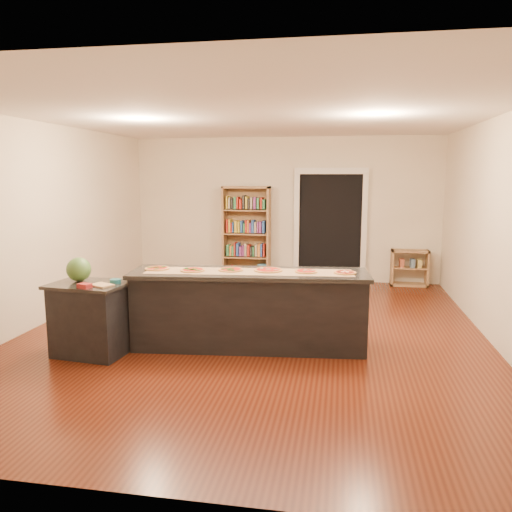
% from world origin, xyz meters
% --- Properties ---
extents(room, '(6.00, 7.00, 2.80)m').
position_xyz_m(room, '(0.00, 0.00, 1.40)').
color(room, beige).
rests_on(room, ground).
extents(doorway, '(1.40, 0.09, 2.21)m').
position_xyz_m(doorway, '(0.90, 3.46, 1.20)').
color(doorway, black).
rests_on(doorway, room).
extents(kitchen_island, '(2.83, 0.77, 0.93)m').
position_xyz_m(kitchen_island, '(0.05, -0.55, 0.47)').
color(kitchen_island, black).
rests_on(kitchen_island, ground).
extents(side_counter, '(0.86, 0.63, 0.85)m').
position_xyz_m(side_counter, '(-1.72, -1.12, 0.43)').
color(side_counter, black).
rests_on(side_counter, ground).
extents(bookshelf, '(0.93, 0.33, 1.86)m').
position_xyz_m(bookshelf, '(-0.72, 3.28, 0.93)').
color(bookshelf, '#A2794E').
rests_on(bookshelf, ground).
extents(low_shelf, '(0.68, 0.29, 0.68)m').
position_xyz_m(low_shelf, '(2.41, 3.30, 0.34)').
color(low_shelf, '#A2794E').
rests_on(low_shelf, ground).
extents(waste_bin, '(0.23, 0.23, 0.34)m').
position_xyz_m(waste_bin, '(-0.38, 3.20, 0.17)').
color(waste_bin, '#64B1E0').
rests_on(waste_bin, ground).
extents(kraft_paper, '(2.49, 0.67, 0.00)m').
position_xyz_m(kraft_paper, '(0.05, -0.57, 0.94)').
color(kraft_paper, '#91704A').
rests_on(kraft_paper, kitchen_island).
extents(watermelon, '(0.28, 0.28, 0.28)m').
position_xyz_m(watermelon, '(-1.88, -1.05, 0.99)').
color(watermelon, '#144214').
rests_on(watermelon, side_counter).
extents(cutting_board, '(0.30, 0.26, 0.02)m').
position_xyz_m(cutting_board, '(-1.51, -1.22, 0.86)').
color(cutting_board, tan).
rests_on(cutting_board, side_counter).
extents(package_red, '(0.16, 0.14, 0.05)m').
position_xyz_m(package_red, '(-1.64, -1.36, 0.87)').
color(package_red, maroon).
rests_on(package_red, side_counter).
extents(package_teal, '(0.13, 0.13, 0.05)m').
position_xyz_m(package_teal, '(-1.41, -1.08, 0.87)').
color(package_teal, '#195966').
rests_on(package_teal, side_counter).
extents(pizza_a, '(0.30, 0.30, 0.02)m').
position_xyz_m(pizza_a, '(-1.08, -0.62, 0.95)').
color(pizza_a, '#B78246').
rests_on(pizza_a, kitchen_island).
extents(pizza_b, '(0.31, 0.31, 0.02)m').
position_xyz_m(pizza_b, '(-0.63, -0.64, 0.95)').
color(pizza_b, '#B78246').
rests_on(pizza_b, kitchen_island).
extents(pizza_c, '(0.28, 0.28, 0.02)m').
position_xyz_m(pizza_c, '(-0.18, -0.54, 0.95)').
color(pizza_c, '#B78246').
rests_on(pizza_c, kitchen_island).
extents(pizza_d, '(0.33, 0.33, 0.02)m').
position_xyz_m(pizza_d, '(0.27, -0.49, 0.95)').
color(pizza_d, '#B78246').
rests_on(pizza_d, kitchen_island).
extents(pizza_e, '(0.27, 0.27, 0.02)m').
position_xyz_m(pizza_e, '(0.72, -0.50, 0.95)').
color(pizza_e, '#B78246').
rests_on(pizza_e, kitchen_island).
extents(pizza_f, '(0.27, 0.27, 0.02)m').
position_xyz_m(pizza_f, '(1.18, -0.49, 0.95)').
color(pizza_f, '#B78246').
rests_on(pizza_f, kitchen_island).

